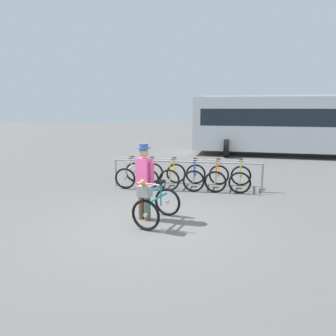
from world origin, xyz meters
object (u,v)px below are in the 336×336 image
racked_bike_black (151,175)px  person_with_featured_bike (144,179)px  racked_bike_white (130,174)px  racked_bike_yellow (173,175)px  bus_distant (293,122)px  featured_bicycle (154,203)px  racked_bike_lime (240,178)px  racked_bike_blue (195,176)px  racked_bike_orange (217,177)px

racked_bike_black → person_with_featured_bike: (0.77, -3.06, 0.58)m
racked_bike_white → racked_bike_yellow: 1.40m
racked_bike_yellow → bus_distant: size_ratio=0.11×
person_with_featured_bike → bus_distant: size_ratio=0.17×
featured_bicycle → bus_distant: (4.09, 11.31, 1.25)m
racked_bike_lime → racked_bike_blue: bearing=-175.8°
racked_bike_white → racked_bike_blue: bearing=4.2°
racked_bike_black → racked_bike_orange: size_ratio=1.06×
racked_bike_yellow → racked_bike_black: bearing=-175.8°
racked_bike_black → racked_bike_white: bearing=-175.8°
racked_bike_yellow → person_with_featured_bike: size_ratio=0.65×
racked_bike_black → racked_bike_blue: same height
racked_bike_black → racked_bike_lime: size_ratio=1.05×
racked_bike_blue → bus_distant: bus_distant is taller
racked_bike_white → racked_bike_lime: 3.50m
racked_bike_blue → featured_bicycle: (-0.32, -3.41, 0.12)m
racked_bike_black → racked_bike_blue: bearing=4.2°
featured_bicycle → racked_bike_blue: bearing=84.6°
racked_bike_orange → bus_distant: 8.54m
featured_bicycle → racked_bike_black: bearing=108.0°
racked_bike_blue → person_with_featured_bike: size_ratio=0.67×
featured_bicycle → bus_distant: bearing=70.1°
racked_bike_yellow → racked_bike_orange: same height
racked_bike_white → bus_distant: 10.06m
racked_bike_lime → racked_bike_orange: bearing=-175.8°
racked_bike_white → racked_bike_black: (0.70, 0.05, 0.00)m
racked_bike_white → racked_bike_lime: bearing=4.2°
racked_bike_yellow → racked_bike_lime: bearing=4.2°
racked_bike_black → racked_bike_yellow: 0.70m
racked_bike_yellow → racked_bike_blue: 0.70m
racked_bike_blue → bus_distant: size_ratio=0.12×
racked_bike_yellow → racked_bike_lime: 2.10m
racked_bike_black → racked_bike_lime: 2.80m
racked_bike_yellow → racked_bike_blue: (0.70, 0.05, 0.00)m
bus_distant → racked_bike_orange: bearing=-111.4°
racked_bike_white → bus_distant: bearing=54.0°
bus_distant → featured_bicycle: bearing=-109.9°
racked_bike_orange → featured_bicycle: size_ratio=0.88×
racked_bike_lime → bus_distant: (2.37, 7.80, 1.37)m
racked_bike_blue → racked_bike_orange: bearing=4.2°
racked_bike_white → racked_bike_black: size_ratio=0.98×
racked_bike_black → racked_bike_orange: bearing=4.2°
featured_bicycle → bus_distant: 12.09m
racked_bike_black → featured_bicycle: size_ratio=0.93×
featured_bicycle → person_with_featured_bike: size_ratio=0.72×
racked_bike_white → racked_bike_black: bearing=4.2°
racked_bike_orange → bus_distant: bearing=68.6°
racked_bike_white → person_with_featured_bike: size_ratio=0.66×
racked_bike_yellow → racked_bike_orange: size_ratio=1.02×
racked_bike_black → racked_bike_orange: same height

